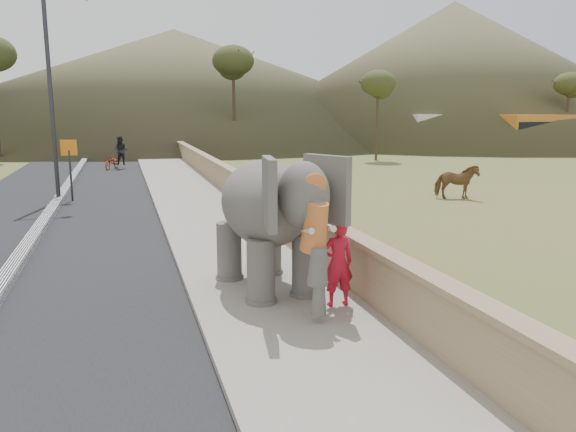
# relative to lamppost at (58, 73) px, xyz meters

# --- Properties ---
(ground) EXTENTS (160.00, 160.00, 0.00)m
(ground) POSITION_rel_lamppost_xyz_m (4.69, -14.32, -4.87)
(ground) COLOR olive
(ground) RESTS_ON ground
(road) EXTENTS (7.00, 120.00, 0.03)m
(road) POSITION_rel_lamppost_xyz_m (-0.31, -4.32, -4.86)
(road) COLOR black
(road) RESTS_ON ground
(median) EXTENTS (0.35, 120.00, 0.22)m
(median) POSITION_rel_lamppost_xyz_m (-0.31, -4.32, -4.76)
(median) COLOR black
(median) RESTS_ON ground
(walkway) EXTENTS (3.00, 120.00, 0.15)m
(walkway) POSITION_rel_lamppost_xyz_m (4.69, -4.32, -4.80)
(walkway) COLOR #9E9687
(walkway) RESTS_ON ground
(parapet) EXTENTS (0.30, 120.00, 1.10)m
(parapet) POSITION_rel_lamppost_xyz_m (6.34, -4.32, -4.32)
(parapet) COLOR tan
(parapet) RESTS_ON ground
(lamppost) EXTENTS (1.76, 0.36, 8.00)m
(lamppost) POSITION_rel_lamppost_xyz_m (0.00, 0.00, 0.00)
(lamppost) COLOR #2D2D32
(lamppost) RESTS_ON ground
(signboard) EXTENTS (0.60, 0.08, 2.40)m
(signboard) POSITION_rel_lamppost_xyz_m (0.19, -0.00, -3.23)
(signboard) COLOR #2D2D33
(signboard) RESTS_ON ground
(cow) EXTENTS (1.81, 1.28, 1.39)m
(cow) POSITION_rel_lamppost_xyz_m (14.93, -3.75, -4.18)
(cow) COLOR brown
(cow) RESTS_ON ground
(distant_car) EXTENTS (4.56, 3.13, 1.44)m
(distant_car) POSITION_rel_lamppost_xyz_m (23.47, 22.17, -4.15)
(distant_car) COLOR #B0B1B7
(distant_car) RESTS_ON ground
(bus_white) EXTENTS (11.25, 4.17, 3.10)m
(bus_white) POSITION_rel_lamppost_xyz_m (31.63, 19.61, -3.32)
(bus_white) COLOR white
(bus_white) RESTS_ON ground
(bus_orange) EXTENTS (11.08, 2.86, 3.10)m
(bus_orange) POSITION_rel_lamppost_xyz_m (37.66, 16.07, -3.32)
(bus_orange) COLOR orange
(bus_orange) RESTS_ON ground
(hill_right) EXTENTS (56.00, 56.00, 16.00)m
(hill_right) POSITION_rel_lamppost_xyz_m (40.69, 37.68, 3.13)
(hill_right) COLOR brown
(hill_right) RESTS_ON ground
(hill_far) EXTENTS (80.00, 80.00, 14.00)m
(hill_far) POSITION_rel_lamppost_xyz_m (9.69, 55.68, 2.13)
(hill_far) COLOR brown
(hill_far) RESTS_ON ground
(elephant_and_man) EXTENTS (2.42, 3.84, 2.60)m
(elephant_and_man) POSITION_rel_lamppost_xyz_m (4.71, -13.00, -3.43)
(elephant_and_man) COLOR slate
(elephant_and_man) RESTS_ON ground
(motorcyclist) EXTENTS (1.68, 1.81, 1.98)m
(motorcyclist) POSITION_rel_lamppost_xyz_m (1.85, 11.84, -4.08)
(motorcyclist) COLOR #9C220E
(motorcyclist) RESTS_ON ground
(trees) EXTENTS (46.93, 36.55, 8.90)m
(trees) POSITION_rel_lamppost_xyz_m (5.76, 12.09, -0.88)
(trees) COLOR #473828
(trees) RESTS_ON ground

